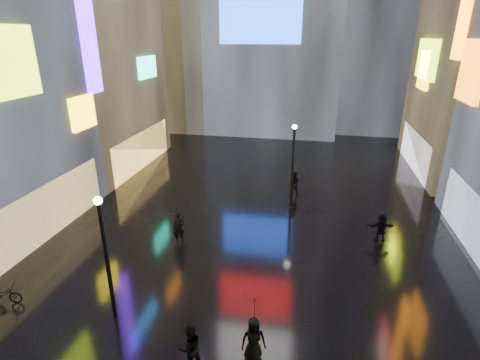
# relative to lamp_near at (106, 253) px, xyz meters

# --- Properties ---
(ground) EXTENTS (140.00, 140.00, 0.00)m
(ground) POSITION_rel_lamp_near_xyz_m (4.45, 11.02, -2.94)
(ground) COLOR black
(ground) RESTS_ON ground
(building_left_far) EXTENTS (10.28, 12.00, 22.00)m
(building_left_far) POSITION_rel_lamp_near_xyz_m (-11.53, 17.02, 8.04)
(building_left_far) COLOR black
(building_left_far) RESTS_ON ground
(tower_flank_left) EXTENTS (10.00, 10.00, 26.00)m
(tower_flank_left) POSITION_rel_lamp_near_xyz_m (-9.55, 33.02, 10.06)
(tower_flank_left) COLOR black
(tower_flank_left) RESTS_ON ground
(lamp_near) EXTENTS (0.30, 0.30, 5.20)m
(lamp_near) POSITION_rel_lamp_near_xyz_m (0.00, 0.00, 0.00)
(lamp_near) COLOR black
(lamp_near) RESTS_ON ground
(lamp_far) EXTENTS (0.30, 0.30, 5.20)m
(lamp_far) POSITION_rel_lamp_near_xyz_m (6.04, 12.49, 0.00)
(lamp_far) COLOR black
(lamp_far) RESTS_ON ground
(pedestrian_1) EXTENTS (1.07, 1.01, 1.75)m
(pedestrian_1) POSITION_rel_lamp_near_xyz_m (3.73, -1.73, -2.07)
(pedestrian_1) COLOR black
(pedestrian_1) RESTS_ON ground
(pedestrian_4) EXTENTS (0.95, 0.76, 1.70)m
(pedestrian_4) POSITION_rel_lamp_near_xyz_m (5.71, -0.98, -2.09)
(pedestrian_4) COLOR black
(pedestrian_4) RESTS_ON ground
(pedestrian_5) EXTENTS (1.50, 0.70, 1.56)m
(pedestrian_5) POSITION_rel_lamp_near_xyz_m (11.15, 8.20, -2.17)
(pedestrian_5) COLOR black
(pedestrian_5) RESTS_ON ground
(pedestrian_6) EXTENTS (0.76, 0.62, 1.79)m
(pedestrian_6) POSITION_rel_lamp_near_xyz_m (0.58, 5.86, -2.05)
(pedestrian_6) COLOR black
(pedestrian_6) RESTS_ON ground
(pedestrian_7) EXTENTS (0.83, 0.65, 1.67)m
(pedestrian_7) POSITION_rel_lamp_near_xyz_m (6.14, 13.52, -2.11)
(pedestrian_7) COLOR black
(pedestrian_7) RESTS_ON ground
(umbrella_2) EXTENTS (1.35, 1.36, 0.87)m
(umbrella_2) POSITION_rel_lamp_near_xyz_m (5.71, -0.98, -0.81)
(umbrella_2) COLOR black
(umbrella_2) RESTS_ON pedestrian_4
(bicycle) EXTENTS (1.67, 0.86, 0.83)m
(bicycle) POSITION_rel_lamp_near_xyz_m (-4.95, -0.16, -2.53)
(bicycle) COLOR black
(bicycle) RESTS_ON ground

